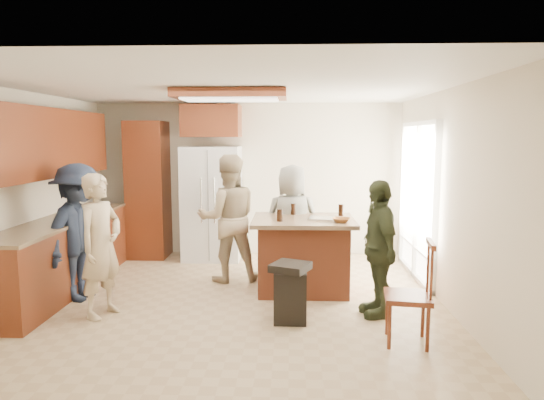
{
  "coord_description": "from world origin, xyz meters",
  "views": [
    {
      "loc": [
        0.7,
        -5.51,
        1.95
      ],
      "look_at": [
        0.47,
        0.62,
        1.15
      ],
      "focal_mm": 32.0,
      "sensor_mm": 36.0,
      "label": 1
    }
  ],
  "objects_px": {
    "person_behind_right": "(292,223)",
    "spindle_chair": "(410,297)",
    "person_behind_left": "(228,218)",
    "refrigerator": "(212,203)",
    "person_front_left": "(101,245)",
    "trash_bin": "(290,292)",
    "person_counter": "(79,232)",
    "kitchen_island": "(303,254)",
    "person_side_right": "(378,248)"
  },
  "relations": [
    {
      "from": "person_behind_right",
      "to": "spindle_chair",
      "type": "bearing_deg",
      "value": 118.18
    },
    {
      "from": "person_behind_left",
      "to": "refrigerator",
      "type": "relative_size",
      "value": 0.96
    },
    {
      "from": "person_front_left",
      "to": "trash_bin",
      "type": "xyz_separation_m",
      "value": [
        2.05,
        -0.09,
        -0.46
      ]
    },
    {
      "from": "person_behind_left",
      "to": "person_counter",
      "type": "distance_m",
      "value": 1.88
    },
    {
      "from": "person_behind_right",
      "to": "refrigerator",
      "type": "distance_m",
      "value": 1.71
    },
    {
      "from": "person_counter",
      "to": "kitchen_island",
      "type": "distance_m",
      "value": 2.75
    },
    {
      "from": "refrigerator",
      "to": "kitchen_island",
      "type": "distance_m",
      "value": 2.18
    },
    {
      "from": "person_behind_right",
      "to": "spindle_chair",
      "type": "distance_m",
      "value": 2.35
    },
    {
      "from": "person_front_left",
      "to": "spindle_chair",
      "type": "height_order",
      "value": "person_front_left"
    },
    {
      "from": "person_behind_left",
      "to": "trash_bin",
      "type": "relative_size",
      "value": 2.73
    },
    {
      "from": "person_behind_right",
      "to": "person_counter",
      "type": "relative_size",
      "value": 0.97
    },
    {
      "from": "person_behind_left",
      "to": "refrigerator",
      "type": "xyz_separation_m",
      "value": [
        -0.42,
        1.21,
        0.04
      ]
    },
    {
      "from": "trash_bin",
      "to": "person_side_right",
      "type": "bearing_deg",
      "value": 13.06
    },
    {
      "from": "person_side_right",
      "to": "kitchen_island",
      "type": "distance_m",
      "value": 1.19
    },
    {
      "from": "person_behind_left",
      "to": "spindle_chair",
      "type": "xyz_separation_m",
      "value": [
        1.97,
        -1.97,
        -0.41
      ]
    },
    {
      "from": "person_behind_right",
      "to": "refrigerator",
      "type": "bearing_deg",
      "value": -41.75
    },
    {
      "from": "person_front_left",
      "to": "kitchen_island",
      "type": "relative_size",
      "value": 1.22
    },
    {
      "from": "person_front_left",
      "to": "refrigerator",
      "type": "distance_m",
      "value": 2.7
    },
    {
      "from": "person_front_left",
      "to": "kitchen_island",
      "type": "distance_m",
      "value": 2.44
    },
    {
      "from": "person_front_left",
      "to": "person_behind_left",
      "type": "bearing_deg",
      "value": -21.15
    },
    {
      "from": "person_behind_left",
      "to": "person_counter",
      "type": "bearing_deg",
      "value": 13.04
    },
    {
      "from": "trash_bin",
      "to": "person_behind_left",
      "type": "bearing_deg",
      "value": 120.02
    },
    {
      "from": "refrigerator",
      "to": "person_behind_right",
      "type": "bearing_deg",
      "value": -41.57
    },
    {
      "from": "person_behind_left",
      "to": "trash_bin",
      "type": "height_order",
      "value": "person_behind_left"
    },
    {
      "from": "person_behind_left",
      "to": "kitchen_island",
      "type": "bearing_deg",
      "value": 145.07
    },
    {
      "from": "person_behind_right",
      "to": "kitchen_island",
      "type": "height_order",
      "value": "person_behind_right"
    },
    {
      "from": "person_behind_left",
      "to": "person_side_right",
      "type": "xyz_separation_m",
      "value": [
        1.8,
        -1.23,
        -0.11
      ]
    },
    {
      "from": "person_side_right",
      "to": "refrigerator",
      "type": "xyz_separation_m",
      "value": [
        -2.21,
        2.44,
        0.15
      ]
    },
    {
      "from": "person_behind_left",
      "to": "person_counter",
      "type": "height_order",
      "value": "person_behind_left"
    },
    {
      "from": "person_side_right",
      "to": "spindle_chair",
      "type": "relative_size",
      "value": 1.5
    },
    {
      "from": "refrigerator",
      "to": "trash_bin",
      "type": "distance_m",
      "value": 3.0
    },
    {
      "from": "person_behind_right",
      "to": "refrigerator",
      "type": "height_order",
      "value": "refrigerator"
    },
    {
      "from": "person_side_right",
      "to": "spindle_chair",
      "type": "height_order",
      "value": "person_side_right"
    },
    {
      "from": "person_side_right",
      "to": "spindle_chair",
      "type": "xyz_separation_m",
      "value": [
        0.17,
        -0.74,
        -0.29
      ]
    },
    {
      "from": "person_behind_left",
      "to": "trash_bin",
      "type": "distance_m",
      "value": 1.76
    },
    {
      "from": "kitchen_island",
      "to": "person_behind_left",
      "type": "bearing_deg",
      "value": 158.45
    },
    {
      "from": "refrigerator",
      "to": "trash_bin",
      "type": "xyz_separation_m",
      "value": [
        1.26,
        -2.66,
        -0.58
      ]
    },
    {
      "from": "person_behind_right",
      "to": "kitchen_island",
      "type": "bearing_deg",
      "value": 106.43
    },
    {
      "from": "refrigerator",
      "to": "kitchen_island",
      "type": "relative_size",
      "value": 1.41
    },
    {
      "from": "kitchen_island",
      "to": "trash_bin",
      "type": "bearing_deg",
      "value": -98.65
    },
    {
      "from": "person_side_right",
      "to": "kitchen_island",
      "type": "height_order",
      "value": "person_side_right"
    },
    {
      "from": "person_behind_left",
      "to": "spindle_chair",
      "type": "relative_size",
      "value": 1.73
    },
    {
      "from": "person_side_right",
      "to": "refrigerator",
      "type": "bearing_deg",
      "value": -144.99
    },
    {
      "from": "refrigerator",
      "to": "person_behind_left",
      "type": "bearing_deg",
      "value": -70.99
    },
    {
      "from": "spindle_chair",
      "to": "person_side_right",
      "type": "bearing_deg",
      "value": 103.03
    },
    {
      "from": "trash_bin",
      "to": "spindle_chair",
      "type": "distance_m",
      "value": 1.25
    },
    {
      "from": "spindle_chair",
      "to": "trash_bin",
      "type": "bearing_deg",
      "value": 155.25
    },
    {
      "from": "person_counter",
      "to": "trash_bin",
      "type": "xyz_separation_m",
      "value": [
        2.53,
        -0.62,
        -0.5
      ]
    },
    {
      "from": "person_front_left",
      "to": "person_side_right",
      "type": "distance_m",
      "value": 3.01
    },
    {
      "from": "person_behind_right",
      "to": "kitchen_island",
      "type": "relative_size",
      "value": 1.24
    }
  ]
}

